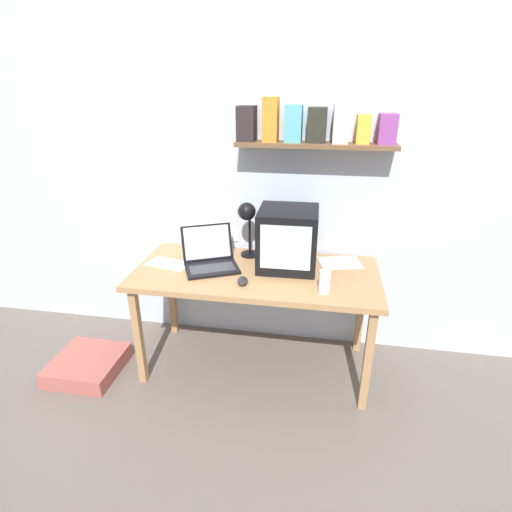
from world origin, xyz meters
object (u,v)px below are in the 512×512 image
object	(u,v)px
corner_desk	(256,280)
crt_monitor	(288,238)
juice_glass	(325,283)
computer_mouse	(243,281)
desk_lamp	(247,218)
open_notebook	(169,264)
printed_handout	(340,263)
laptop	(210,257)
floor_cushion	(88,365)

from	to	relation	value
corner_desk	crt_monitor	world-z (taller)	crt_monitor
crt_monitor	juice_glass	bearing A→B (deg)	-53.88
computer_mouse	desk_lamp	bearing A→B (deg)	96.18
desk_lamp	open_notebook	distance (m)	0.58
corner_desk	juice_glass	xyz separation A→B (m)	(0.42, -0.20, 0.12)
crt_monitor	printed_handout	world-z (taller)	crt_monitor
crt_monitor	laptop	size ratio (longest dim) A/B	0.88
desk_lamp	crt_monitor	bearing A→B (deg)	-11.06
corner_desk	juice_glass	world-z (taller)	juice_glass
floor_cushion	desk_lamp	bearing A→B (deg)	24.02
juice_glass	printed_handout	distance (m)	0.43
computer_mouse	floor_cushion	size ratio (longest dim) A/B	0.26
open_notebook	floor_cushion	bearing A→B (deg)	-152.06
desk_lamp	floor_cushion	world-z (taller)	desk_lamp
crt_monitor	laptop	bearing A→B (deg)	-172.10
corner_desk	juice_glass	size ratio (longest dim) A/B	11.73
crt_monitor	printed_handout	size ratio (longest dim) A/B	1.26
desk_lamp	juice_glass	distance (m)	0.67
corner_desk	laptop	bearing A→B (deg)	174.44
crt_monitor	open_notebook	world-z (taller)	crt_monitor
desk_lamp	juice_glass	xyz separation A→B (m)	(0.50, -0.38, -0.22)
open_notebook	printed_handout	world-z (taller)	same
crt_monitor	juice_glass	xyz separation A→B (m)	(0.24, -0.31, -0.13)
open_notebook	computer_mouse	bearing A→B (deg)	-19.36
computer_mouse	open_notebook	xyz separation A→B (m)	(-0.52, 0.18, -0.01)
corner_desk	laptop	distance (m)	0.33
laptop	desk_lamp	distance (m)	0.34
floor_cushion	corner_desk	bearing A→B (deg)	13.92
floor_cushion	crt_monitor	bearing A→B (deg)	16.53
floor_cushion	juice_glass	bearing A→B (deg)	2.50
juice_glass	laptop	bearing A→B (deg)	162.02
open_notebook	desk_lamp	bearing A→B (deg)	19.51
laptop	computer_mouse	xyz separation A→B (m)	(0.25, -0.21, -0.04)
computer_mouse	printed_handout	size ratio (longest dim) A/B	0.38
corner_desk	desk_lamp	distance (m)	0.40
laptop	desk_lamp	size ratio (longest dim) A/B	1.10
crt_monitor	open_notebook	bearing A→B (deg)	-173.58
corner_desk	desk_lamp	xyz separation A→B (m)	(-0.09, 0.18, 0.34)
open_notebook	printed_handout	bearing A→B (deg)	10.66
juice_glass	floor_cushion	xyz separation A→B (m)	(-1.51, -0.07, -0.71)
open_notebook	printed_handout	distance (m)	1.10
corner_desk	open_notebook	bearing A→B (deg)	179.42
desk_lamp	floor_cushion	xyz separation A→B (m)	(-1.00, -0.45, -0.93)
corner_desk	floor_cushion	distance (m)	1.27
crt_monitor	open_notebook	size ratio (longest dim) A/B	1.22
corner_desk	desk_lamp	world-z (taller)	desk_lamp
crt_monitor	computer_mouse	distance (m)	0.40
desk_lamp	computer_mouse	bearing A→B (deg)	-80.19
juice_glass	computer_mouse	bearing A→B (deg)	176.74
laptop	open_notebook	world-z (taller)	laptop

